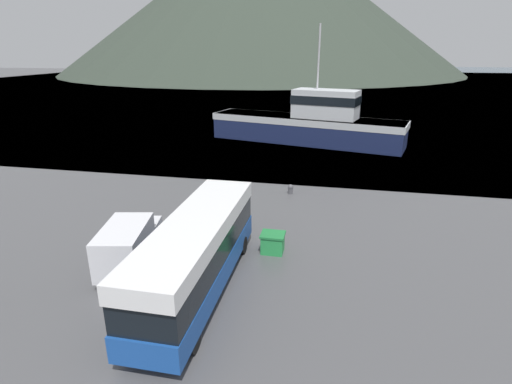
{
  "coord_description": "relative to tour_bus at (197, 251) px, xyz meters",
  "views": [
    {
      "loc": [
        6.26,
        -5.37,
        10.07
      ],
      "look_at": [
        1.75,
        16.67,
        2.0
      ],
      "focal_mm": 28.0,
      "sensor_mm": 36.0,
      "label": 1
    }
  ],
  "objects": [
    {
      "name": "storage_bin",
      "position": [
        2.62,
        4.1,
        -1.36
      ],
      "size": [
        1.24,
        1.08,
        1.05
      ],
      "color": "green",
      "rests_on": "ground"
    },
    {
      "name": "tour_bus",
      "position": [
        0.0,
        0.0,
        0.0
      ],
      "size": [
        2.51,
        10.64,
        3.39
      ],
      "rotation": [
        0.0,
        0.0,
        -0.0
      ],
      "color": "#194799",
      "rests_on": "ground"
    },
    {
      "name": "water_surface",
      "position": [
        -0.74,
        135.24,
        -1.9
      ],
      "size": [
        240.0,
        240.0,
        0.0
      ],
      "primitive_type": "plane",
      "color": "#3D5160",
      "rests_on": "ground"
    },
    {
      "name": "mooring_bollard",
      "position": [
        2.45,
        13.25,
        -1.52
      ],
      "size": [
        0.41,
        0.41,
        0.71
      ],
      "color": "#4C4C51",
      "rests_on": "ground"
    },
    {
      "name": "delivery_van",
      "position": [
        -4.02,
        1.35,
        -0.7
      ],
      "size": [
        2.96,
        5.57,
        2.26
      ],
      "rotation": [
        0.0,
        0.0,
        0.2
      ],
      "color": "silver",
      "rests_on": "ground"
    },
    {
      "name": "fishing_boat",
      "position": [
        2.43,
        30.7,
        0.35
      ],
      "size": [
        22.23,
        9.63,
        12.59
      ],
      "rotation": [
        0.0,
        0.0,
        1.33
      ],
      "color": "#19234C",
      "rests_on": "water_surface"
    }
  ]
}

